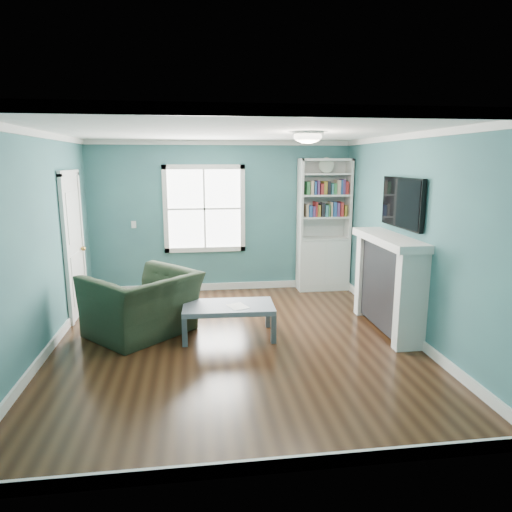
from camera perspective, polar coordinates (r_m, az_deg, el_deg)
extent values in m
plane|color=black|center=(5.87, -2.56, -10.79)|extent=(5.00, 5.00, 0.00)
plane|color=#38616A|center=(7.98, -4.28, 4.86)|extent=(4.50, 0.00, 4.50)
plane|color=#38616A|center=(3.09, 1.44, -6.11)|extent=(4.50, 0.00, 4.50)
plane|color=#38616A|center=(5.77, -25.55, 1.12)|extent=(0.00, 5.00, 5.00)
plane|color=#38616A|center=(6.12, 18.79, 2.20)|extent=(0.00, 5.00, 5.00)
plane|color=white|center=(5.44, -2.82, 15.43)|extent=(5.00, 5.00, 0.00)
cube|color=white|center=(8.20, -4.14, -3.78)|extent=(4.50, 0.03, 0.12)
cube|color=white|center=(3.68, 1.29, -24.76)|extent=(4.50, 0.03, 0.12)
cube|color=white|center=(6.09, -24.38, -10.42)|extent=(0.03, 5.00, 0.12)
cube|color=white|center=(6.43, 17.94, -8.77)|extent=(0.03, 5.00, 0.12)
cube|color=white|center=(7.91, -4.41, 13.95)|extent=(4.50, 0.04, 0.08)
cube|color=white|center=(2.98, 1.50, 17.75)|extent=(4.50, 0.04, 0.08)
cube|color=white|center=(5.69, -26.50, 13.68)|extent=(0.04, 5.00, 0.08)
cube|color=white|center=(6.05, 19.42, 14.04)|extent=(0.04, 5.00, 0.08)
cube|color=white|center=(7.94, -6.46, 5.88)|extent=(1.24, 0.01, 1.34)
cube|color=white|center=(7.94, -11.25, 5.73)|extent=(0.08, 0.06, 1.50)
cube|color=white|center=(7.97, -1.69, 5.97)|extent=(0.08, 0.06, 1.50)
cube|color=white|center=(8.03, -6.35, 0.83)|extent=(1.40, 0.06, 0.08)
cube|color=white|center=(7.89, -6.58, 11.01)|extent=(1.40, 0.06, 0.08)
cube|color=white|center=(7.93, -6.46, 5.87)|extent=(1.24, 0.03, 0.03)
cube|color=white|center=(7.93, -6.46, 5.87)|extent=(0.03, 0.03, 1.34)
cube|color=silver|center=(8.22, 8.32, -1.04)|extent=(0.90, 0.35, 0.90)
cube|color=silver|center=(7.94, 5.55, 6.99)|extent=(0.04, 0.35, 1.40)
cube|color=silver|center=(8.18, 11.48, 6.95)|extent=(0.04, 0.35, 1.40)
cube|color=silver|center=(8.20, 8.24, 7.07)|extent=(0.90, 0.02, 1.40)
cube|color=silver|center=(8.02, 8.71, 11.82)|extent=(0.90, 0.35, 0.04)
cube|color=silver|center=(8.13, 8.41, 2.19)|extent=(0.84, 0.33, 0.03)
cube|color=silver|center=(8.08, 8.49, 4.85)|extent=(0.84, 0.33, 0.03)
cube|color=silver|center=(8.04, 8.58, 7.54)|extent=(0.84, 0.33, 0.03)
cube|color=silver|center=(8.02, 8.66, 10.11)|extent=(0.84, 0.33, 0.03)
cube|color=tan|center=(8.04, 8.56, 5.72)|extent=(0.70, 0.25, 0.22)
cube|color=#264C8C|center=(8.01, 8.64, 8.42)|extent=(0.70, 0.25, 0.22)
cylinder|color=beige|center=(7.97, 8.79, 11.14)|extent=(0.26, 0.06, 0.26)
cube|color=black|center=(6.38, 16.30, -3.73)|extent=(0.30, 1.20, 1.10)
cube|color=black|center=(6.43, 16.03, -5.46)|extent=(0.22, 0.65, 0.70)
cube|color=silver|center=(5.79, 18.79, -5.45)|extent=(0.36, 0.16, 1.20)
cube|color=silver|center=(6.97, 13.94, -2.31)|extent=(0.36, 0.16, 1.20)
cube|color=silver|center=(6.23, 16.30, 2.03)|extent=(0.44, 1.58, 0.10)
cube|color=black|center=(6.23, 17.82, 6.36)|extent=(0.06, 1.10, 0.65)
cube|color=silver|center=(7.13, -21.82, 1.01)|extent=(0.04, 0.80, 2.05)
cube|color=white|center=(6.70, -22.64, 0.30)|extent=(0.05, 0.08, 2.13)
cube|color=white|center=(7.56, -20.94, 1.64)|extent=(0.05, 0.08, 2.13)
cube|color=white|center=(7.03, -22.40, 9.57)|extent=(0.05, 0.98, 0.08)
sphere|color=#BF8C3F|center=(7.42, -20.78, 0.88)|extent=(0.07, 0.07, 0.07)
ellipsoid|color=white|center=(5.68, 6.48, 14.60)|extent=(0.34, 0.34, 0.15)
cylinder|color=white|center=(5.68, 6.49, 15.06)|extent=(0.38, 0.38, 0.03)
cube|color=white|center=(8.03, -15.04, 3.82)|extent=(0.08, 0.01, 0.12)
imported|color=black|center=(6.15, -14.08, -4.59)|extent=(1.49, 1.47, 1.11)
cube|color=#454B52|center=(5.77, -8.90, -9.41)|extent=(0.07, 0.07, 0.36)
cube|color=#454B52|center=(5.81, 2.22, -9.13)|extent=(0.07, 0.07, 0.36)
cube|color=#454B52|center=(6.31, -8.62, -7.53)|extent=(0.07, 0.07, 0.36)
cube|color=#454B52|center=(6.34, 1.51, -7.29)|extent=(0.07, 0.07, 0.36)
cube|color=slate|center=(5.96, -3.46, -6.41)|extent=(1.19, 0.68, 0.06)
cube|color=white|center=(5.88, -2.30, -6.31)|extent=(0.30, 0.33, 0.00)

